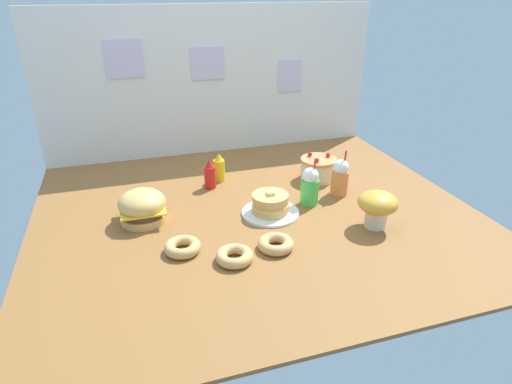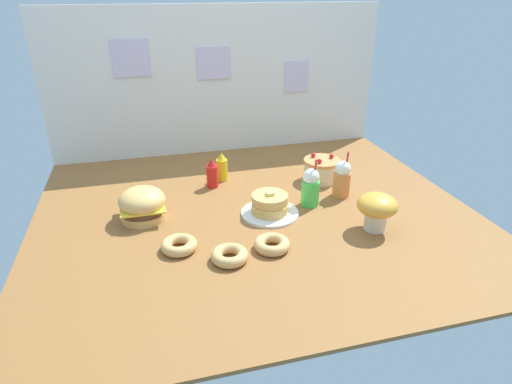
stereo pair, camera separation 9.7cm
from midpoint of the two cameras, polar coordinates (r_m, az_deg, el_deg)
The scene contains 13 objects.
ground_plane at distance 2.47m, azimuth 1.10°, elevation -2.90°, with size 2.45×2.13×0.02m, color brown.
back_wall at distance 3.26m, azimuth -4.09°, elevation 14.40°, with size 2.45×0.04×1.06m.
burger at distance 2.43m, azimuth -13.70°, elevation -1.62°, with size 0.25×0.25×0.18m.
pancake_stack at distance 2.43m, azimuth 3.00°, elevation -1.83°, with size 0.33×0.33×0.14m.
layer_cake at distance 2.88m, azimuth 9.61°, elevation 2.94°, with size 0.24×0.24×0.17m.
ketchup_bottle at distance 2.75m, azimuth -4.83°, elevation 2.38°, with size 0.07×0.07×0.19m.
mustard_bottle at distance 2.84m, azimuth -3.56°, elevation 3.25°, with size 0.07×0.07×0.19m.
cream_soda_cup at distance 2.53m, azimuth 8.32°, elevation 0.60°, with size 0.11×0.11×0.29m.
orange_float_cup at distance 2.67m, azimuth 12.33°, elevation 1.69°, with size 0.11×0.11×0.29m.
donut_pink_glaze at distance 2.15m, azimuth -8.87°, elevation -6.95°, with size 0.18×0.18×0.05m.
donut_chocolate at distance 2.05m, azimuth -2.14°, elevation -8.37°, with size 0.18×0.18×0.05m.
donut_vanilla at distance 2.13m, azimuth 3.44°, elevation -6.91°, with size 0.18×0.18×0.05m.
mushroom_stool at distance 2.34m, azimuth 16.86°, elevation -2.09°, with size 0.21×0.21×0.20m.
Camera 2 is at (-0.55, -2.09, 1.18)m, focal length 30.23 mm.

